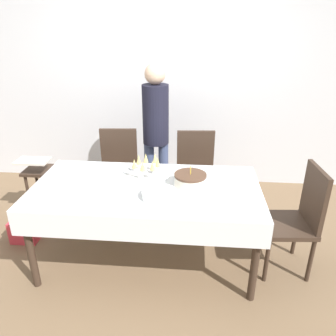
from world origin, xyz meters
The scene contains 15 objects.
ground_plane centered at (0.00, 0.00, 0.00)m, with size 12.00×12.00×0.00m, color brown.
wall_back centered at (0.00, 1.73, 1.35)m, with size 8.00×0.05×2.70m.
dining_table centered at (0.00, 0.00, 0.65)m, with size 1.90×0.96×0.75m.
dining_chair_far_left centered at (-0.43, 0.80, 0.53)m, with size 0.45×0.45×0.96m.
dining_chair_far_right centered at (0.41, 0.80, 0.53)m, with size 0.45×0.45×0.96m.
dining_chair_right_end centered at (1.27, 0.01, 0.53)m, with size 0.45×0.45×0.96m.
birthday_cake centered at (0.37, 0.04, 0.81)m, with size 0.27×0.27×0.18m.
champagne_tray centered at (-0.02, 0.20, 0.83)m, with size 0.36×0.36×0.18m.
plate_stack_main centered at (0.13, -0.18, 0.78)m, with size 0.27×0.27×0.06m.
cake_knife centered at (0.32, -0.15, 0.75)m, with size 0.29×0.13×0.00m.
fork_pile centered at (-0.48, -0.07, 0.76)m, with size 0.17×0.08×0.02m.
napkin_pile centered at (-0.52, 0.04, 0.76)m, with size 0.15×0.15×0.01m.
person_standing centered at (-0.03, 0.97, 0.98)m, with size 0.28×0.28×1.63m.
high_chair centered at (-1.26, 0.64, 0.48)m, with size 0.33×0.35×0.71m.
gift_bag centered at (-1.26, 0.16, 0.11)m, with size 0.26×0.15×0.23m.
Camera 1 is at (0.39, -2.40, 2.00)m, focal length 35.00 mm.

